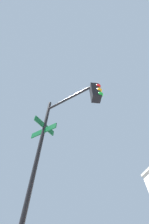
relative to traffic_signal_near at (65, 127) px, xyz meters
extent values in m
cylinder|color=black|center=(-0.56, -0.73, -1.24)|extent=(0.12, 0.12, 6.15)
cylinder|color=black|center=(0.07, 0.09, 1.44)|extent=(1.33, 1.70, 0.09)
cube|color=black|center=(0.70, 0.91, 0.99)|extent=(0.28, 0.28, 0.80)
sphere|color=red|center=(0.79, 1.03, 1.24)|extent=(0.18, 0.18, 0.18)
sphere|color=orange|center=(0.79, 1.03, 0.99)|extent=(0.18, 0.18, 0.18)
sphere|color=green|center=(0.79, 1.03, 0.74)|extent=(0.18, 0.18, 0.18)
cube|color=#0F5128|center=(-0.56, -0.73, 0.26)|extent=(0.70, 0.90, 0.20)
cube|color=#0F5128|center=(-0.56, -0.73, 0.48)|extent=(0.82, 0.64, 0.20)
camera|label=1|loc=(2.97, 0.01, -2.64)|focal=20.67mm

